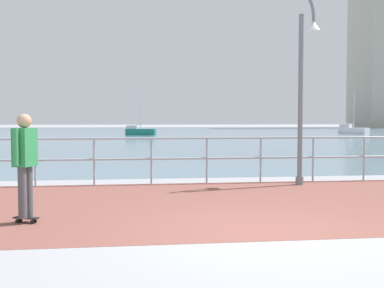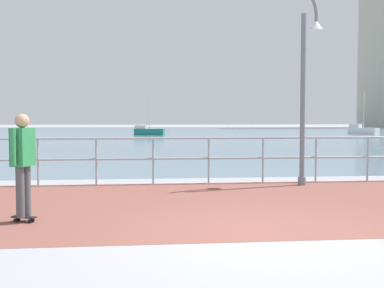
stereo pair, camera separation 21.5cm
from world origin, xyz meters
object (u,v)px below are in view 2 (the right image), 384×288
Objects in this scene: lamppost at (307,78)px; sailboat_red at (148,131)px; skateboarder at (23,157)px; sailboat_white at (362,130)px.

sailboat_red is (-3.69, 37.28, -2.21)m from lamppost.
sailboat_white is (26.02, 41.91, -0.57)m from skateboarder.
sailboat_white is 23.88m from sailboat_red.
sailboat_white is 1.08× the size of sailboat_red.
skateboarder is 0.36× the size of sailboat_white.
lamppost is 7.07m from skateboarder.
lamppost is at bearing -84.35° from sailboat_red.
skateboarder is at bearing -121.83° from sailboat_white.
lamppost is 1.01× the size of sailboat_white.
skateboarder is 49.33m from sailboat_white.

